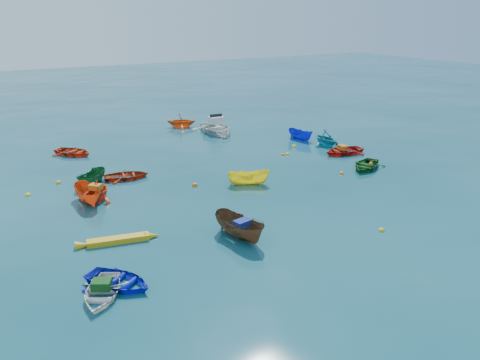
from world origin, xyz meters
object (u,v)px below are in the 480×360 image
kayak_yellow (119,242)px  motorboat_white (216,133)px  dinghy_blue_sw (119,286)px  dinghy_white_near (102,296)px

kayak_yellow → motorboat_white: motorboat_white is taller
dinghy_blue_sw → kayak_yellow: 3.82m
dinghy_white_near → motorboat_white: 26.08m
dinghy_blue_sw → motorboat_white: 25.31m
dinghy_white_near → kayak_yellow: (1.79, 4.10, 0.00)m
dinghy_white_near → motorboat_white: bearing=82.2°
dinghy_blue_sw → motorboat_white: bearing=18.8°
dinghy_white_near → kayak_yellow: bearing=95.0°
dinghy_blue_sw → motorboat_white: size_ratio=0.59×
dinghy_white_near → kayak_yellow: size_ratio=0.76×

